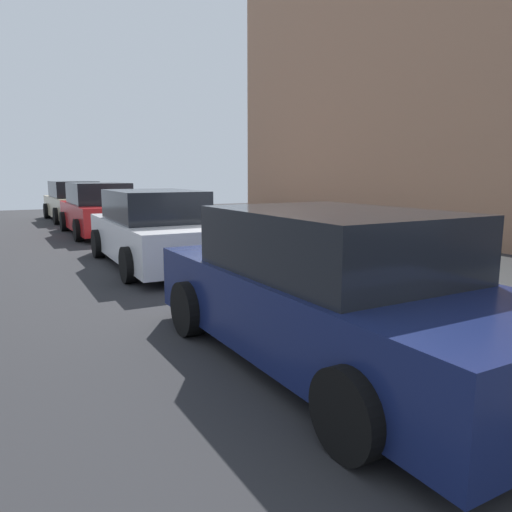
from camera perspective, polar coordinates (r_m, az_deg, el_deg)
ground_plane at (r=9.84m, az=-0.67°, el=-1.36°), size 40.00×40.00×0.00m
sidewalk_curb at (r=11.19m, az=10.75°, el=0.17°), size 18.00×5.00×0.14m
building_facade_sidewalk_side at (r=15.22m, az=27.83°, el=21.36°), size 24.00×3.00×10.49m
suitcase_maroon_0 at (r=7.14m, az=20.24°, el=-2.60°), size 0.46×0.24×0.64m
suitcase_black_1 at (r=7.51m, az=16.94°, el=-1.12°), size 0.49×0.28×1.03m
suitcase_olive_2 at (r=7.96m, az=14.01°, el=-0.94°), size 0.48×0.29×0.68m
suitcase_red_3 at (r=8.33m, az=11.06°, el=0.13°), size 0.45×0.22×1.06m
suitcase_navy_4 at (r=8.79m, az=9.40°, el=0.66°), size 0.36×0.23×0.83m
suitcase_teal_5 at (r=9.11m, az=6.99°, el=0.50°), size 0.37×0.23×0.87m
suitcase_silver_6 at (r=9.52m, az=5.12°, el=0.87°), size 0.45×0.24×0.80m
suitcase_maroon_7 at (r=9.97m, az=3.36°, el=1.19°), size 0.42×0.20×0.60m
suitcase_black_8 at (r=10.49m, az=2.40°, el=1.68°), size 0.44×0.27×0.79m
fire_hydrant at (r=11.30m, az=-0.33°, el=2.91°), size 0.39×0.21×0.79m
bollard_post at (r=11.84m, az=-2.55°, el=3.29°), size 0.16×0.16×0.86m
parked_car_navy_0 at (r=4.88m, az=8.75°, el=-4.10°), size 4.68×2.18×1.53m
parked_car_white_1 at (r=10.25m, az=-11.85°, el=3.00°), size 4.76×2.04×1.55m
parked_car_red_2 at (r=16.02m, az=-17.97°, el=5.13°), size 4.69×1.99×1.61m
parked_car_beige_3 at (r=21.28m, az=-20.62°, el=5.96°), size 4.80×2.08×1.59m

